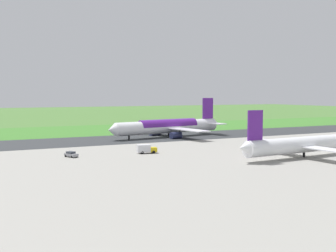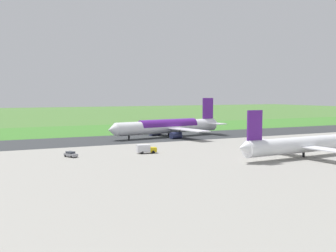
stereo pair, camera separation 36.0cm
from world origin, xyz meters
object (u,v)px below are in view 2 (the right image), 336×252
Objects in this scene: airliner_parked_mid at (303,144)px; traffic_cone_orange at (136,130)px; service_truck_baggage at (146,149)px; service_car_followme at (71,154)px; no_stopping_sign at (143,126)px; airliner_main at (169,126)px.

airliner_parked_mid is 83.97× the size of traffic_cone_orange.
service_car_followme is at bearing -6.39° from service_truck_baggage.
no_stopping_sign reaches higher than traffic_cone_orange.
airliner_parked_mid is 44.82m from service_truck_baggage.
service_truck_baggage is 21.76m from service_car_followme.
airliner_parked_mid is 17.66× the size of no_stopping_sign.
airliner_main is 11.83× the size of service_car_followme.
service_car_followme reaches higher than traffic_cone_orange.
no_stopping_sign reaches higher than service_car_followme.
airliner_main is at bearing 92.75° from traffic_cone_orange.
no_stopping_sign is 10.74m from traffic_cone_orange.
airliner_main is 32.65m from traffic_cone_orange.
traffic_cone_orange is (-47.15, -69.12, -0.57)m from service_car_followme.
service_truck_baggage is 1.34× the size of service_car_followme.
no_stopping_sign is (-5.63, -40.24, -2.80)m from airliner_main.
no_stopping_sign is (-32.73, -79.42, 0.15)m from service_truck_baggage.
service_truck_baggage is at bearing -36.18° from airliner_parked_mid.
service_truck_baggage is at bearing 70.35° from traffic_cone_orange.
airliner_main reaches higher than no_stopping_sign.
service_car_followme is 8.31× the size of traffic_cone_orange.
no_stopping_sign is (-54.34, -77.00, 0.71)m from service_car_followme.
airliner_parked_mid is at bearing 91.84° from no_stopping_sign.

